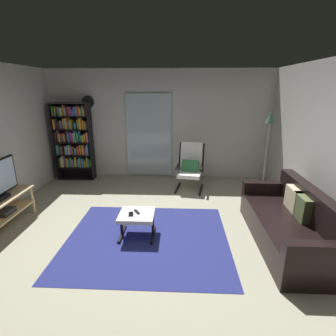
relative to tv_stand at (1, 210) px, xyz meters
name	(u,v)px	position (x,y,z in m)	size (l,w,h in m)	color
ground_plane	(147,239)	(2.32, -0.18, -0.34)	(7.02, 7.02, 0.00)	#A3A087
wall_back	(160,125)	(2.32, 2.72, 0.96)	(5.60, 0.06, 2.60)	beige
glass_door_panel	(149,136)	(2.05, 2.65, 0.71)	(1.10, 0.01, 2.00)	silver
area_rug	(147,239)	(2.33, -0.19, -0.34)	(2.40, 2.06, 0.01)	navy
tv_stand	(1,210)	(0.00, 0.00, 0.00)	(0.44, 1.27, 0.52)	tan
bookshelf_near_tv	(73,139)	(0.25, 2.44, 0.64)	(0.88, 0.30, 1.85)	black
leather_sofa	(290,224)	(4.41, -0.19, -0.04)	(0.82, 1.98, 0.82)	black
lounge_armchair	(190,165)	(3.04, 1.90, 0.19)	(0.66, 0.73, 1.02)	black
ottoman	(137,217)	(2.17, -0.10, -0.03)	(0.52, 0.48, 0.38)	white
tv_remote	(137,212)	(2.17, -0.07, 0.05)	(0.04, 0.14, 0.02)	black
cell_phone	(131,214)	(2.09, -0.14, 0.04)	(0.07, 0.14, 0.01)	black
floor_lamp_by_shelf	(269,128)	(4.66, 1.90, 1.03)	(0.22, 0.22, 1.70)	#A5A5AD
wall_clock	(88,102)	(0.61, 2.64, 1.51)	(0.29, 0.03, 0.29)	silver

